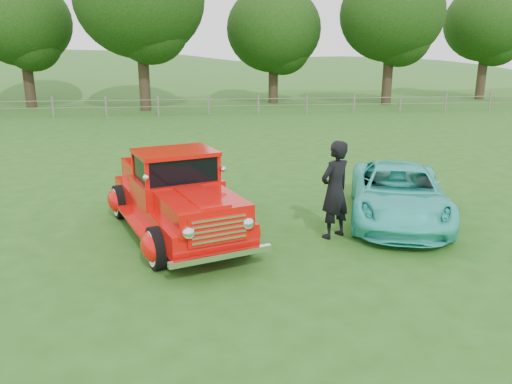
{
  "coord_description": "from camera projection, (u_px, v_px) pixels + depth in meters",
  "views": [
    {
      "loc": [
        -0.87,
        -8.31,
        3.64
      ],
      "look_at": [
        0.3,
        1.2,
        0.96
      ],
      "focal_mm": 35.0,
      "sensor_mm": 36.0,
      "label": 1
    }
  ],
  "objects": [
    {
      "name": "tree_mid_east",
      "position": [
        392.0,
        15.0,
        34.7
      ],
      "size": [
        7.2,
        7.2,
        9.44
      ],
      "color": "black",
      "rests_on": "ground"
    },
    {
      "name": "man",
      "position": [
        335.0,
        190.0,
        9.95
      ],
      "size": [
        0.87,
        0.79,
        1.99
      ],
      "primitive_type": "imported",
      "rotation": [
        0.0,
        0.0,
        3.7
      ],
      "color": "black",
      "rests_on": "ground"
    },
    {
      "name": "red_pickup",
      "position": [
        176.0,
        197.0,
        10.18
      ],
      "size": [
        3.36,
        5.28,
        1.78
      ],
      "rotation": [
        0.0,
        0.0,
        0.34
      ],
      "color": "black",
      "rests_on": "ground"
    },
    {
      "name": "ground",
      "position": [
        248.0,
        261.0,
        9.03
      ],
      "size": [
        140.0,
        140.0,
        0.0
      ],
      "primitive_type": "plane",
      "color": "#245015",
      "rests_on": "ground"
    },
    {
      "name": "tree_mid_west",
      "position": [
        22.0,
        23.0,
        32.89
      ],
      "size": [
        6.4,
        6.4,
        8.46
      ],
      "color": "black",
      "rests_on": "ground"
    },
    {
      "name": "fence_line",
      "position": [
        209.0,
        105.0,
        29.89
      ],
      "size": [
        48.0,
        0.12,
        1.2
      ],
      "color": "#655E55",
      "rests_on": "ground"
    },
    {
      "name": "distant_hills",
      "position": [
        170.0,
        116.0,
        66.61
      ],
      "size": [
        116.0,
        60.0,
        18.0
      ],
      "color": "#316123",
      "rests_on": "ground"
    },
    {
      "name": "teal_sedan",
      "position": [
        398.0,
        193.0,
        11.13
      ],
      "size": [
        3.26,
        4.8,
        1.22
      ],
      "primitive_type": "imported",
      "rotation": [
        0.0,
        0.0,
        -0.31
      ],
      "color": "#32C9B7",
      "rests_on": "ground"
    },
    {
      "name": "tree_far_east",
      "position": [
        488.0,
        23.0,
        38.71
      ],
      "size": [
        6.6,
        6.6,
        8.86
      ],
      "color": "black",
      "rests_on": "ground"
    },
    {
      "name": "tree_near_east",
      "position": [
        274.0,
        29.0,
        35.92
      ],
      "size": [
        6.8,
        6.8,
        8.33
      ],
      "color": "black",
      "rests_on": "ground"
    }
  ]
}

